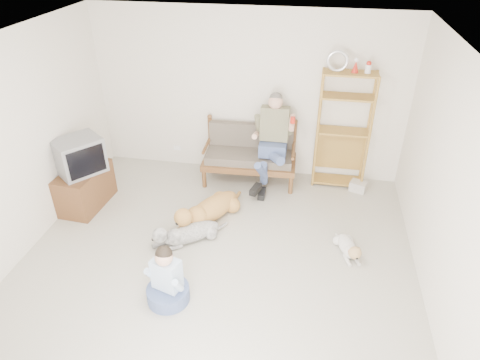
% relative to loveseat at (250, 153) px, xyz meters
% --- Properties ---
extents(floor, '(5.50, 5.50, 0.00)m').
position_rel_loveseat_xyz_m(floor, '(-0.10, -2.44, -0.49)').
color(floor, beige).
rests_on(floor, ground).
extents(ceiling, '(5.50, 5.50, 0.00)m').
position_rel_loveseat_xyz_m(ceiling, '(-0.10, -2.44, 2.21)').
color(ceiling, silver).
rests_on(ceiling, ground).
extents(wall_back, '(5.00, 0.00, 5.00)m').
position_rel_loveseat_xyz_m(wall_back, '(-0.10, 0.31, 0.86)').
color(wall_back, silver).
rests_on(wall_back, ground).
extents(wall_right, '(0.00, 5.50, 5.50)m').
position_rel_loveseat_xyz_m(wall_right, '(2.40, -2.44, 0.86)').
color(wall_right, silver).
rests_on(wall_right, ground).
extents(loveseat, '(1.53, 0.76, 0.95)m').
position_rel_loveseat_xyz_m(loveseat, '(0.00, 0.00, 0.00)').
color(loveseat, brown).
rests_on(loveseat, ground).
extents(man, '(0.58, 0.83, 1.35)m').
position_rel_loveseat_xyz_m(man, '(0.36, -0.22, 0.22)').
color(man, '#4A5887').
rests_on(man, loveseat).
extents(etagere, '(0.83, 0.36, 2.18)m').
position_rel_loveseat_xyz_m(etagere, '(1.43, 0.11, 0.48)').
color(etagere, '#BA8D3A').
rests_on(etagere, ground).
extents(book_stack, '(0.30, 0.26, 0.16)m').
position_rel_loveseat_xyz_m(book_stack, '(1.78, -0.08, -0.41)').
color(book_stack, silver).
rests_on(book_stack, ground).
extents(tv_stand, '(0.56, 0.93, 0.60)m').
position_rel_loveseat_xyz_m(tv_stand, '(-2.32, -1.20, -0.19)').
color(tv_stand, brown).
rests_on(tv_stand, ground).
extents(crt_tv, '(0.77, 0.80, 0.52)m').
position_rel_loveseat_xyz_m(crt_tv, '(-2.29, -1.22, 0.37)').
color(crt_tv, slate).
rests_on(crt_tv, tv_stand).
extents(wall_outlet, '(0.12, 0.02, 0.08)m').
position_rel_loveseat_xyz_m(wall_outlet, '(-1.35, 0.30, -0.19)').
color(wall_outlet, white).
rests_on(wall_outlet, ground).
extents(golden_retriever, '(0.84, 1.33, 0.44)m').
position_rel_loveseat_xyz_m(golden_retriever, '(-0.43, -1.30, -0.30)').
color(golden_retriever, '#BF8F42').
rests_on(golden_retriever, ground).
extents(shaggy_dog, '(0.93, 0.81, 0.35)m').
position_rel_loveseat_xyz_m(shaggy_dog, '(-0.60, -1.80, -0.35)').
color(shaggy_dog, white).
rests_on(shaggy_dog, ground).
extents(terrier, '(0.34, 0.68, 0.26)m').
position_rel_loveseat_xyz_m(terrier, '(1.57, -1.68, -0.37)').
color(terrier, silver).
rests_on(terrier, ground).
extents(child, '(0.49, 0.49, 0.77)m').
position_rel_loveseat_xyz_m(child, '(-0.50, -2.82, -0.21)').
color(child, '#4A5887').
rests_on(child, ground).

